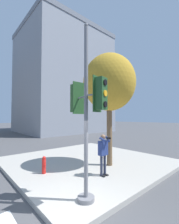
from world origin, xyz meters
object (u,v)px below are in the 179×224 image
street_tree (109,83)px  fire_hydrant (44,165)px  traffic_signal_pole (87,111)px  person_photographer (103,151)px

street_tree → fire_hydrant: (-3.00, 1.14, -3.85)m
traffic_signal_pole → person_photographer: size_ratio=3.09×
person_photographer → street_tree: size_ratio=0.30×
traffic_signal_pole → street_tree: street_tree is taller
person_photographer → fire_hydrant: person_photographer is taller
person_photographer → fire_hydrant: size_ratio=2.32×
traffic_signal_pole → fire_hydrant: 3.62m
traffic_signal_pole → person_photographer: traffic_signal_pole is taller
traffic_signal_pole → street_tree: 3.78m
traffic_signal_pole → fire_hydrant: size_ratio=7.16×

